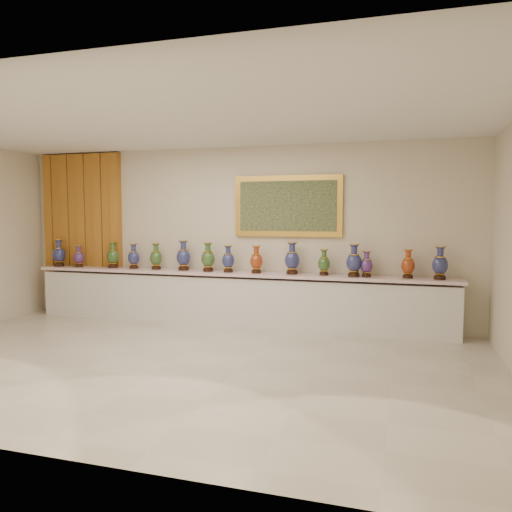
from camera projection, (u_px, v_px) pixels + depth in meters
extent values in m
plane|color=beige|center=(172.00, 363.00, 6.27)|extent=(8.00, 8.00, 0.00)
plane|color=beige|center=(237.00, 236.00, 8.53)|extent=(8.00, 0.00, 8.00)
plane|color=white|center=(169.00, 120.00, 6.02)|extent=(8.00, 8.00, 0.00)
cube|color=#BA7827|center=(83.00, 234.00, 9.35)|extent=(1.64, 0.14, 2.95)
cube|color=gold|center=(288.00, 206.00, 8.19)|extent=(1.80, 0.06, 1.00)
cube|color=black|center=(287.00, 206.00, 8.16)|extent=(1.62, 0.02, 0.82)
cube|color=white|center=(232.00, 301.00, 8.40)|extent=(7.20, 0.42, 0.81)
cube|color=#FBD4D8|center=(232.00, 274.00, 8.34)|extent=(7.28, 0.48, 0.05)
cylinder|color=black|center=(59.00, 265.00, 9.30)|extent=(0.18, 0.18, 0.05)
cone|color=gold|center=(59.00, 262.00, 9.29)|extent=(0.16, 0.16, 0.03)
ellipsoid|color=#0C133D|center=(59.00, 255.00, 9.28)|extent=(0.30, 0.30, 0.29)
cylinder|color=gold|center=(59.00, 248.00, 9.27)|extent=(0.16, 0.16, 0.01)
cylinder|color=#0C133D|center=(59.00, 244.00, 9.27)|extent=(0.09, 0.09, 0.11)
cone|color=#0C133D|center=(58.00, 241.00, 9.26)|extent=(0.16, 0.16, 0.04)
cylinder|color=gold|center=(58.00, 240.00, 9.26)|extent=(0.16, 0.16, 0.01)
cylinder|color=black|center=(79.00, 266.00, 9.18)|extent=(0.14, 0.14, 0.04)
cone|color=gold|center=(79.00, 264.00, 9.17)|extent=(0.12, 0.12, 0.03)
ellipsoid|color=#2A1152|center=(79.00, 258.00, 9.16)|extent=(0.24, 0.24, 0.23)
cylinder|color=gold|center=(79.00, 252.00, 9.15)|extent=(0.13, 0.13, 0.01)
cylinder|color=#2A1152|center=(79.00, 250.00, 9.15)|extent=(0.07, 0.07, 0.08)
cone|color=#2A1152|center=(79.00, 246.00, 9.15)|extent=(0.13, 0.13, 0.03)
cylinder|color=gold|center=(79.00, 246.00, 9.14)|extent=(0.13, 0.13, 0.01)
cylinder|color=black|center=(113.00, 266.00, 9.03)|extent=(0.17, 0.17, 0.05)
cone|color=gold|center=(113.00, 264.00, 9.02)|extent=(0.15, 0.15, 0.03)
ellipsoid|color=black|center=(113.00, 256.00, 9.01)|extent=(0.26, 0.26, 0.28)
cylinder|color=gold|center=(113.00, 250.00, 9.00)|extent=(0.15, 0.15, 0.01)
cylinder|color=black|center=(113.00, 247.00, 9.00)|extent=(0.09, 0.09, 0.10)
cone|color=black|center=(113.00, 243.00, 8.99)|extent=(0.15, 0.15, 0.04)
cylinder|color=gold|center=(113.00, 242.00, 8.99)|extent=(0.16, 0.16, 0.01)
cylinder|color=black|center=(134.00, 267.00, 8.90)|extent=(0.16, 0.16, 0.04)
cone|color=gold|center=(134.00, 265.00, 8.90)|extent=(0.14, 0.14, 0.03)
ellipsoid|color=#0C133D|center=(134.00, 258.00, 8.89)|extent=(0.27, 0.27, 0.26)
cylinder|color=gold|center=(134.00, 252.00, 8.88)|extent=(0.14, 0.14, 0.01)
cylinder|color=#0C133D|center=(134.00, 248.00, 8.87)|extent=(0.08, 0.08, 0.09)
cone|color=#0C133D|center=(133.00, 245.00, 8.87)|extent=(0.14, 0.14, 0.03)
cylinder|color=gold|center=(133.00, 244.00, 8.87)|extent=(0.15, 0.15, 0.01)
cylinder|color=black|center=(156.00, 268.00, 8.76)|extent=(0.16, 0.16, 0.05)
cone|color=gold|center=(156.00, 265.00, 8.76)|extent=(0.14, 0.14, 0.03)
ellipsoid|color=black|center=(156.00, 258.00, 8.75)|extent=(0.26, 0.26, 0.27)
cylinder|color=gold|center=(156.00, 252.00, 8.74)|extent=(0.15, 0.15, 0.01)
cylinder|color=black|center=(156.00, 248.00, 8.73)|extent=(0.09, 0.09, 0.10)
cone|color=black|center=(156.00, 244.00, 8.73)|extent=(0.15, 0.15, 0.04)
cylinder|color=gold|center=(156.00, 243.00, 8.73)|extent=(0.15, 0.15, 0.01)
cylinder|color=black|center=(184.00, 269.00, 8.62)|extent=(0.18, 0.18, 0.05)
cone|color=gold|center=(184.00, 266.00, 8.61)|extent=(0.16, 0.16, 0.03)
ellipsoid|color=#0C133D|center=(183.00, 257.00, 8.60)|extent=(0.31, 0.31, 0.30)
cylinder|color=gold|center=(183.00, 250.00, 8.59)|extent=(0.17, 0.17, 0.01)
cylinder|color=#0C133D|center=(183.00, 246.00, 8.59)|extent=(0.10, 0.10, 0.11)
cone|color=#0C133D|center=(183.00, 242.00, 8.58)|extent=(0.17, 0.17, 0.04)
cylinder|color=gold|center=(183.00, 241.00, 8.58)|extent=(0.17, 0.17, 0.01)
cylinder|color=black|center=(208.00, 270.00, 8.43)|extent=(0.17, 0.17, 0.05)
cone|color=gold|center=(208.00, 267.00, 8.43)|extent=(0.15, 0.15, 0.03)
ellipsoid|color=black|center=(208.00, 259.00, 8.41)|extent=(0.27, 0.27, 0.29)
cylinder|color=gold|center=(208.00, 252.00, 8.40)|extent=(0.16, 0.16, 0.01)
cylinder|color=black|center=(208.00, 248.00, 8.40)|extent=(0.09, 0.09, 0.10)
cone|color=black|center=(208.00, 244.00, 8.39)|extent=(0.16, 0.16, 0.04)
cylinder|color=gold|center=(208.00, 243.00, 8.39)|extent=(0.16, 0.16, 0.01)
cylinder|color=black|center=(228.00, 271.00, 8.33)|extent=(0.16, 0.16, 0.04)
cone|color=gold|center=(228.00, 268.00, 8.33)|extent=(0.14, 0.14, 0.03)
ellipsoid|color=#0C133D|center=(228.00, 261.00, 8.32)|extent=(0.22, 0.22, 0.26)
cylinder|color=gold|center=(228.00, 254.00, 8.31)|extent=(0.14, 0.14, 0.01)
cylinder|color=#0C133D|center=(228.00, 251.00, 8.31)|extent=(0.08, 0.08, 0.09)
cone|color=#0C133D|center=(228.00, 247.00, 8.30)|extent=(0.14, 0.14, 0.03)
cylinder|color=gold|center=(228.00, 246.00, 8.30)|extent=(0.15, 0.15, 0.01)
cylinder|color=black|center=(256.00, 272.00, 8.21)|extent=(0.16, 0.16, 0.04)
cone|color=gold|center=(256.00, 269.00, 8.20)|extent=(0.14, 0.14, 0.03)
ellipsoid|color=maroon|center=(256.00, 261.00, 8.19)|extent=(0.27, 0.27, 0.26)
cylinder|color=gold|center=(256.00, 254.00, 8.18)|extent=(0.14, 0.14, 0.01)
cylinder|color=maroon|center=(256.00, 251.00, 8.18)|extent=(0.08, 0.08, 0.09)
cone|color=maroon|center=(256.00, 247.00, 8.17)|extent=(0.14, 0.14, 0.03)
cylinder|color=gold|center=(256.00, 246.00, 8.17)|extent=(0.15, 0.15, 0.01)
cylinder|color=black|center=(292.00, 273.00, 8.06)|extent=(0.18, 0.18, 0.05)
cone|color=gold|center=(292.00, 269.00, 8.05)|extent=(0.16, 0.16, 0.03)
ellipsoid|color=#0C133D|center=(292.00, 260.00, 8.04)|extent=(0.25, 0.25, 0.30)
cylinder|color=gold|center=(292.00, 252.00, 8.03)|extent=(0.17, 0.17, 0.01)
cylinder|color=#0C133D|center=(292.00, 248.00, 8.03)|extent=(0.10, 0.10, 0.11)
cone|color=#0C133D|center=(292.00, 244.00, 8.02)|extent=(0.17, 0.17, 0.04)
cylinder|color=gold|center=(292.00, 242.00, 8.02)|extent=(0.17, 0.17, 0.01)
cylinder|color=black|center=(324.00, 274.00, 7.91)|extent=(0.15, 0.15, 0.04)
cone|color=gold|center=(324.00, 271.00, 7.91)|extent=(0.13, 0.13, 0.03)
ellipsoid|color=black|center=(324.00, 264.00, 7.90)|extent=(0.21, 0.21, 0.24)
cylinder|color=gold|center=(324.00, 258.00, 7.89)|extent=(0.13, 0.13, 0.01)
cylinder|color=black|center=(324.00, 254.00, 7.89)|extent=(0.08, 0.08, 0.09)
cone|color=black|center=(324.00, 250.00, 7.88)|extent=(0.13, 0.13, 0.03)
cylinder|color=gold|center=(324.00, 249.00, 7.88)|extent=(0.14, 0.14, 0.01)
cylinder|color=black|center=(354.00, 275.00, 7.72)|extent=(0.18, 0.18, 0.05)
cone|color=gold|center=(354.00, 272.00, 7.72)|extent=(0.16, 0.16, 0.03)
ellipsoid|color=#0C133D|center=(354.00, 262.00, 7.70)|extent=(0.26, 0.26, 0.29)
cylinder|color=gold|center=(354.00, 254.00, 7.69)|extent=(0.16, 0.16, 0.01)
cylinder|color=#0C133D|center=(354.00, 250.00, 7.69)|extent=(0.09, 0.09, 0.11)
cone|color=#0C133D|center=(354.00, 246.00, 7.68)|extent=(0.16, 0.16, 0.04)
cylinder|color=gold|center=(354.00, 244.00, 7.68)|extent=(0.17, 0.17, 0.01)
cylinder|color=black|center=(366.00, 276.00, 7.69)|extent=(0.14, 0.14, 0.04)
cone|color=gold|center=(366.00, 273.00, 7.68)|extent=(0.13, 0.13, 0.03)
ellipsoid|color=#2A1152|center=(367.00, 266.00, 7.67)|extent=(0.22, 0.22, 0.24)
cylinder|color=gold|center=(367.00, 259.00, 7.67)|extent=(0.13, 0.13, 0.01)
cylinder|color=#2A1152|center=(367.00, 256.00, 7.66)|extent=(0.08, 0.08, 0.09)
cone|color=#2A1152|center=(367.00, 252.00, 7.66)|extent=(0.13, 0.13, 0.03)
cylinder|color=gold|center=(367.00, 251.00, 7.66)|extent=(0.13, 0.13, 0.01)
cylinder|color=black|center=(408.00, 277.00, 7.55)|extent=(0.15, 0.15, 0.04)
cone|color=gold|center=(408.00, 274.00, 7.55)|extent=(0.14, 0.14, 0.03)
ellipsoid|color=maroon|center=(408.00, 266.00, 7.54)|extent=(0.23, 0.23, 0.25)
cylinder|color=gold|center=(408.00, 258.00, 7.53)|extent=(0.14, 0.14, 0.01)
cylinder|color=maroon|center=(408.00, 255.00, 7.52)|extent=(0.08, 0.08, 0.09)
cone|color=maroon|center=(408.00, 251.00, 7.52)|extent=(0.14, 0.14, 0.03)
cylinder|color=gold|center=(408.00, 250.00, 7.52)|extent=(0.14, 0.14, 0.01)
cylinder|color=black|center=(440.00, 278.00, 7.38)|extent=(0.18, 0.18, 0.05)
cone|color=gold|center=(440.00, 274.00, 7.38)|extent=(0.15, 0.15, 0.03)
ellipsoid|color=#0C133D|center=(440.00, 265.00, 7.37)|extent=(0.23, 0.23, 0.29)
cylinder|color=gold|center=(440.00, 257.00, 7.36)|extent=(0.16, 0.16, 0.01)
cylinder|color=#0C133D|center=(440.00, 253.00, 7.35)|extent=(0.09, 0.09, 0.10)
cone|color=#0C133D|center=(441.00, 248.00, 7.34)|extent=(0.16, 0.16, 0.04)
cylinder|color=gold|center=(441.00, 246.00, 7.34)|extent=(0.16, 0.16, 0.01)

